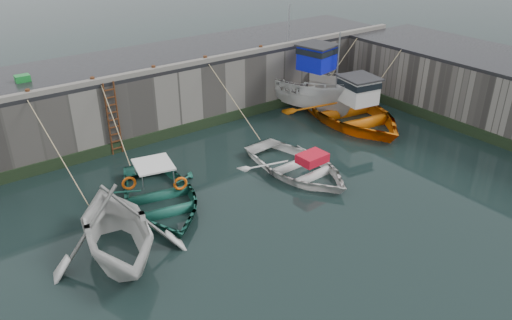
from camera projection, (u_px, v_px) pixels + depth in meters
ground at (303, 249)px, 15.63m from camera, size 120.00×120.00×0.00m
quay_back at (132, 95)px, 23.89m from camera, size 30.00×5.00×3.00m
quay_right at (494, 91)px, 24.38m from camera, size 5.00×15.00×3.00m
road_back at (129, 63)px, 23.17m from camera, size 30.00×5.00×0.16m
road_right at (502, 59)px, 23.66m from camera, size 5.00×15.00×0.16m
kerb_back at (150, 71)px, 21.40m from camera, size 30.00×0.30×0.20m
algae_back at (159, 136)px, 22.64m from camera, size 30.00×0.08×0.50m
algae_right at (459, 127)px, 23.61m from camera, size 0.08×15.00×0.50m
ladder at (113, 119)px, 20.94m from camera, size 0.51×0.08×3.20m
boat_near_white at (120, 254)px, 15.40m from camera, size 5.07×5.62×2.61m
boat_near_white_rope at (71, 192)px, 18.74m from camera, size 0.04×5.04×3.10m
boat_near_blue at (160, 204)px, 17.98m from camera, size 4.80×5.99×1.10m
boat_near_blue_rope at (119, 165)px, 20.64m from camera, size 0.04×3.57×3.10m
boat_near_navy at (297, 172)px, 20.15m from camera, size 3.92×5.32×1.07m
boat_near_navy_rope at (237, 137)px, 23.19m from camera, size 0.04×4.37×3.10m
boat_far_white at (306, 88)px, 26.00m from camera, size 3.88×7.01×5.56m
boat_far_orange at (349, 111)px, 24.76m from camera, size 6.22×7.91×4.49m
fish_crate at (22, 78)px, 20.40m from camera, size 0.59×0.44×0.26m
bollard_a at (28, 93)px, 18.82m from camera, size 0.18×0.18×0.28m
bollard_b at (93, 80)px, 20.14m from camera, size 0.18×0.18×0.28m
bollard_c at (154, 69)px, 21.56m from camera, size 0.18×0.18×0.28m
bollard_d at (205, 59)px, 22.94m from camera, size 0.18×0.18×0.28m
bollard_e at (261, 48)px, 24.62m from camera, size 0.18×0.18×0.28m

